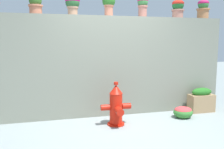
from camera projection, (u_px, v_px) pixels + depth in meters
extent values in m
plane|color=gray|center=(130.00, 135.00, 3.95)|extent=(24.00, 24.00, 0.00)
cube|color=gray|center=(111.00, 66.00, 5.00)|extent=(4.90, 0.34, 2.02)
cylinder|color=#BC6F52|center=(36.00, 10.00, 4.53)|extent=(0.23, 0.23, 0.18)
cylinder|color=#BC6F52|center=(36.00, 6.00, 4.52)|extent=(0.27, 0.27, 0.03)
sphere|color=#356126|center=(35.00, 1.00, 4.50)|extent=(0.23, 0.23, 0.23)
cylinder|color=tan|center=(73.00, 11.00, 4.67)|extent=(0.19, 0.19, 0.16)
cylinder|color=tan|center=(73.00, 8.00, 4.66)|extent=(0.22, 0.22, 0.03)
sphere|color=#26542B|center=(73.00, 3.00, 4.65)|extent=(0.27, 0.27, 0.27)
ellipsoid|color=#BF136F|center=(72.00, 0.00, 4.65)|extent=(0.28, 0.28, 0.15)
cylinder|color=#C0735A|center=(109.00, 11.00, 4.87)|extent=(0.17, 0.17, 0.22)
cylinder|color=#C0735A|center=(109.00, 6.00, 4.85)|extent=(0.20, 0.20, 0.03)
sphere|color=#296322|center=(109.00, 1.00, 4.84)|extent=(0.26, 0.26, 0.26)
cylinder|color=#AF6B5D|center=(143.00, 12.00, 5.03)|extent=(0.18, 0.18, 0.24)
cylinder|color=#AF6B5D|center=(143.00, 6.00, 5.02)|extent=(0.21, 0.21, 0.03)
sphere|color=#38753C|center=(143.00, 2.00, 5.00)|extent=(0.22, 0.22, 0.22)
ellipsoid|color=#C31B5F|center=(143.00, 0.00, 5.00)|extent=(0.23, 0.23, 0.12)
cylinder|color=#AF7261|center=(178.00, 14.00, 5.20)|extent=(0.23, 0.23, 0.18)
cylinder|color=#AF7261|center=(178.00, 10.00, 5.19)|extent=(0.27, 0.27, 0.03)
sphere|color=#1D5D29|center=(178.00, 5.00, 5.17)|extent=(0.24, 0.24, 0.24)
ellipsoid|color=red|center=(178.00, 3.00, 5.17)|extent=(0.26, 0.26, 0.13)
cylinder|color=#B3754B|center=(203.00, 14.00, 5.43)|extent=(0.25, 0.25, 0.23)
cylinder|color=#B3754B|center=(203.00, 9.00, 5.41)|extent=(0.29, 0.29, 0.03)
sphere|color=#34793A|center=(203.00, 5.00, 5.40)|extent=(0.23, 0.23, 0.23)
ellipsoid|color=#C5235E|center=(203.00, 3.00, 5.40)|extent=(0.24, 0.24, 0.13)
cylinder|color=red|center=(116.00, 124.00, 4.43)|extent=(0.31, 0.31, 0.03)
cylinder|color=red|center=(116.00, 109.00, 4.39)|extent=(0.23, 0.23, 0.59)
cone|color=red|center=(116.00, 89.00, 4.34)|extent=(0.24, 0.24, 0.16)
cylinder|color=red|center=(116.00, 83.00, 4.33)|extent=(0.08, 0.08, 0.05)
cylinder|color=red|center=(105.00, 108.00, 4.34)|extent=(0.16, 0.11, 0.11)
cylinder|color=red|center=(126.00, 106.00, 4.44)|extent=(0.16, 0.11, 0.11)
cylinder|color=red|center=(119.00, 111.00, 4.19)|extent=(0.13, 0.18, 0.13)
ellipsoid|color=#388032|center=(183.00, 112.00, 4.83)|extent=(0.39, 0.35, 0.23)
ellipsoid|color=#DA3C3E|center=(183.00, 110.00, 4.83)|extent=(0.35, 0.31, 0.13)
cube|color=#A18059|center=(201.00, 103.00, 5.24)|extent=(0.54, 0.26, 0.38)
ellipsoid|color=#256A20|center=(202.00, 92.00, 5.21)|extent=(0.46, 0.22, 0.18)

